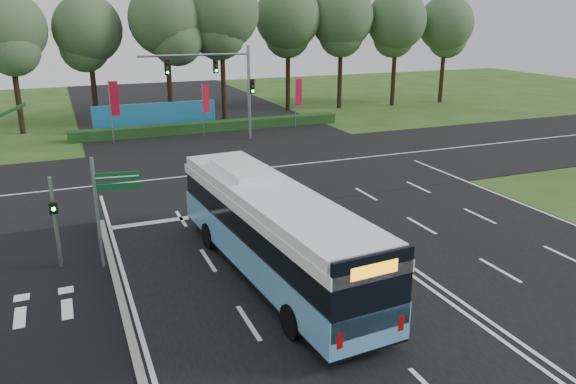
% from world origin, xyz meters
% --- Properties ---
extents(ground, '(120.00, 120.00, 0.00)m').
position_xyz_m(ground, '(0.00, 0.00, 0.00)').
color(ground, '#2C4818').
rests_on(ground, ground).
extents(road_main, '(20.00, 120.00, 0.04)m').
position_xyz_m(road_main, '(0.00, 0.00, 0.02)').
color(road_main, black).
rests_on(road_main, ground).
extents(road_cross, '(120.00, 14.00, 0.05)m').
position_xyz_m(road_cross, '(0.00, 12.00, 0.03)').
color(road_cross, black).
rests_on(road_cross, ground).
extents(bike_path, '(5.00, 18.00, 0.06)m').
position_xyz_m(bike_path, '(-12.50, -3.00, 0.03)').
color(bike_path, black).
rests_on(bike_path, ground).
extents(kerb_strip, '(0.25, 18.00, 0.12)m').
position_xyz_m(kerb_strip, '(-10.10, -3.00, 0.06)').
color(kerb_strip, gray).
rests_on(kerb_strip, ground).
extents(city_bus, '(3.54, 12.63, 3.58)m').
position_xyz_m(city_bus, '(-4.73, -2.18, 1.80)').
color(city_bus, '#5592C5').
rests_on(city_bus, ground).
extents(pedestrian_signal, '(0.30, 0.42, 3.59)m').
position_xyz_m(pedestrian_signal, '(-11.90, 1.47, 1.96)').
color(pedestrian_signal, gray).
rests_on(pedestrian_signal, ground).
extents(street_sign, '(1.68, 0.33, 4.33)m').
position_xyz_m(street_sign, '(-10.09, 0.80, 2.71)').
color(street_sign, gray).
rests_on(street_sign, ground).
extents(banner_flag_left, '(0.67, 0.23, 4.67)m').
position_xyz_m(banner_flag_left, '(-7.60, 22.81, 3.04)').
color(banner_flag_left, gray).
rests_on(banner_flag_left, ground).
extents(banner_flag_mid, '(0.60, 0.16, 4.13)m').
position_xyz_m(banner_flag_mid, '(-0.77, 22.98, 2.71)').
color(banner_flag_mid, gray).
rests_on(banner_flag_mid, ground).
extents(banner_flag_right, '(0.61, 0.09, 4.16)m').
position_xyz_m(banner_flag_right, '(7.25, 23.46, 2.73)').
color(banner_flag_right, gray).
rests_on(banner_flag_right, ground).
extents(traffic_light_gantry, '(8.41, 0.28, 7.00)m').
position_xyz_m(traffic_light_gantry, '(0.21, 20.50, 4.66)').
color(traffic_light_gantry, gray).
rests_on(traffic_light_gantry, ground).
extents(hedge, '(22.00, 1.20, 0.80)m').
position_xyz_m(hedge, '(0.00, 24.50, 0.40)').
color(hedge, '#153C16').
rests_on(hedge, ground).
extents(blue_hoarding, '(10.00, 0.30, 2.20)m').
position_xyz_m(blue_hoarding, '(-4.00, 27.00, 1.10)').
color(blue_hoarding, '#1D689D').
rests_on(blue_hoarding, ground).
extents(eucalyptus_row, '(53.35, 8.76, 12.64)m').
position_xyz_m(eucalyptus_row, '(4.30, 30.49, 8.55)').
color(eucalyptus_row, black).
rests_on(eucalyptus_row, ground).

